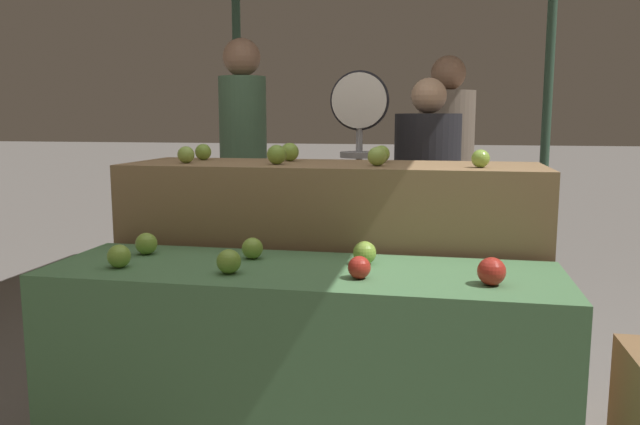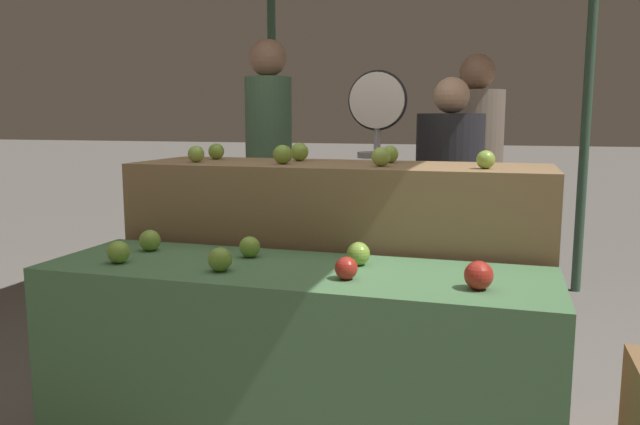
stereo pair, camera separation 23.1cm
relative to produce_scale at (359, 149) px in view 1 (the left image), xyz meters
name	(u,v)px [view 1 (the left image)]	position (x,y,z in m)	size (l,w,h in m)	color
display_counter_front	(301,378)	(-0.02, -1.29, -0.75)	(1.77, 0.55, 0.80)	#4C7A4C
display_counter_back	(331,290)	(-0.02, -0.69, -0.59)	(1.77, 0.55, 1.12)	olive
apple_front_0	(119,256)	(-0.64, -1.40, -0.31)	(0.08, 0.08, 0.08)	#84AD3D
apple_front_1	(229,261)	(-0.24, -1.40, -0.31)	(0.08, 0.08, 0.08)	#7AA338
apple_front_2	(359,267)	(0.19, -1.39, -0.31)	(0.07, 0.07, 0.07)	#AD281E
apple_front_3	(492,271)	(0.60, -1.39, -0.31)	(0.09, 0.09, 0.09)	#AD281E
apple_front_4	(146,244)	(-0.65, -1.18, -0.31)	(0.08, 0.08, 0.08)	#84AD3D
apple_front_5	(252,248)	(-0.23, -1.18, -0.31)	(0.08, 0.08, 0.08)	#84AD3D
apple_front_6	(365,253)	(0.18, -1.19, -0.31)	(0.08, 0.08, 0.08)	#84AD3D
apple_back_0	(186,155)	(-0.65, -0.79, 0.00)	(0.07, 0.07, 0.07)	#8EB247
apple_back_1	(277,155)	(-0.24, -0.79, 0.01)	(0.08, 0.08, 0.08)	#7AA338
apple_back_2	(377,156)	(0.18, -0.79, 0.01)	(0.08, 0.08, 0.08)	#8EB247
apple_back_3	(481,159)	(0.59, -0.80, 0.00)	(0.07, 0.07, 0.07)	#84AD3D
apple_back_4	(203,152)	(-0.65, -0.58, 0.01)	(0.07, 0.07, 0.07)	#7AA338
apple_back_5	(290,152)	(-0.24, -0.58, 0.01)	(0.08, 0.08, 0.08)	#84AD3D
apple_back_6	(381,154)	(0.18, -0.58, 0.01)	(0.07, 0.07, 0.07)	#84AD3D
produce_scale	(359,149)	(0.00, 0.00, 0.00)	(0.31, 0.20, 1.56)	#99999E
person_vendor_at_scale	(426,194)	(0.35, 0.33, -0.27)	(0.48, 0.48, 1.54)	#2D2D38
person_customer_left	(446,167)	(0.46, 0.88, -0.16)	(0.41, 0.41, 1.71)	#2D2D38
person_customer_right	(243,155)	(-0.82, 0.53, -0.07)	(0.35, 0.35, 1.81)	#2D2D38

